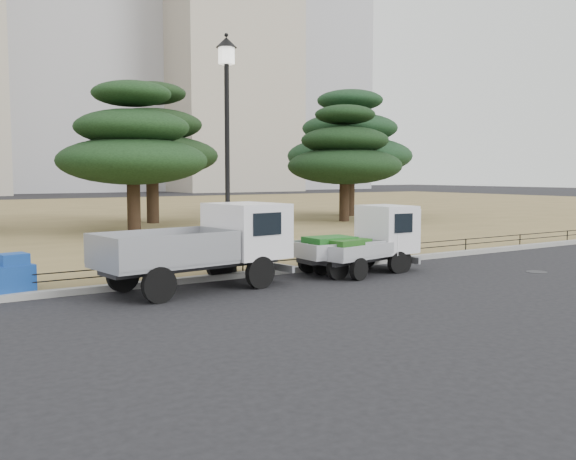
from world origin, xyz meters
TOP-DOWN VIEW (x-y plane):
  - ground at (0.00, 0.00)m, footprint 220.00×220.00m
  - lawn at (0.00, 30.60)m, footprint 120.00×56.00m
  - curb at (0.00, 2.60)m, footprint 120.00×0.25m
  - truck_large at (-2.69, 1.64)m, footprint 4.94×2.41m
  - truck_kei_front at (2.29, 1.55)m, footprint 3.64×1.65m
  - truck_kei_rear at (2.46, 1.42)m, footprint 3.67×2.10m
  - street_lamp at (-1.38, 2.90)m, footprint 0.57×0.57m
  - pipe_fence at (0.00, 2.75)m, footprint 38.00×0.04m
  - tarp_pile at (-7.11, 3.10)m, footprint 1.45×1.17m
  - manhole at (6.50, -1.20)m, footprint 0.60×0.60m
  - pine_center_left at (0.49, 15.50)m, footprint 6.70×6.70m
  - pine_center_right at (3.40, 20.62)m, footprint 7.15×7.15m
  - pine_east_near at (12.96, 15.95)m, footprint 6.45×6.45m
  - pine_east_far at (16.17, 19.51)m, footprint 7.92×7.92m
  - tower_east at (40.00, 82.00)m, footprint 20.00×18.00m
  - tower_far_east at (58.00, 90.00)m, footprint 24.00×20.00m
  - radio_tower at (72.00, 85.00)m, footprint 1.80×1.80m

SIDE VIEW (x-z plane):
  - ground at x=0.00m, z-range 0.00..0.00m
  - manhole at x=6.50m, z-range 0.00..0.01m
  - lawn at x=0.00m, z-range 0.00..0.15m
  - curb at x=0.00m, z-range 0.00..0.16m
  - pipe_fence at x=0.00m, z-range 0.24..0.64m
  - tarp_pile at x=-7.11m, z-range 0.06..0.93m
  - truck_kei_rear at x=2.46m, z-range 0.00..1.80m
  - truck_kei_front at x=2.29m, z-range 0.00..1.90m
  - truck_large at x=-2.69m, z-range 0.12..2.19m
  - pine_east_near at x=12.96m, z-range 0.65..7.17m
  - pine_center_left at x=0.49m, z-range 0.68..7.49m
  - street_lamp at x=-1.38m, z-range 1.26..7.58m
  - pine_center_right at x=3.40m, z-range 0.75..8.34m
  - pine_east_far at x=16.17m, z-range 0.76..8.72m
  - tower_east at x=40.00m, z-range 0.00..48.00m
  - radio_tower at x=72.00m, z-range -1.46..61.54m
  - tower_far_east at x=58.00m, z-range 0.00..70.00m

